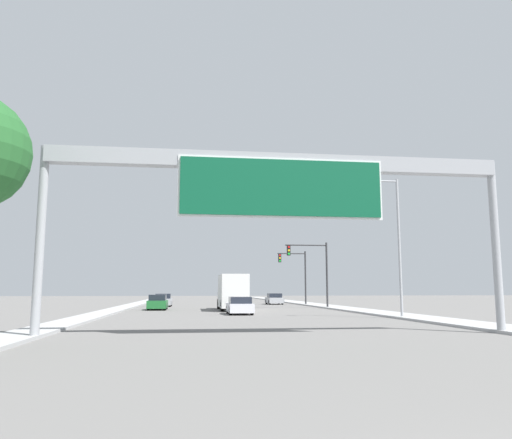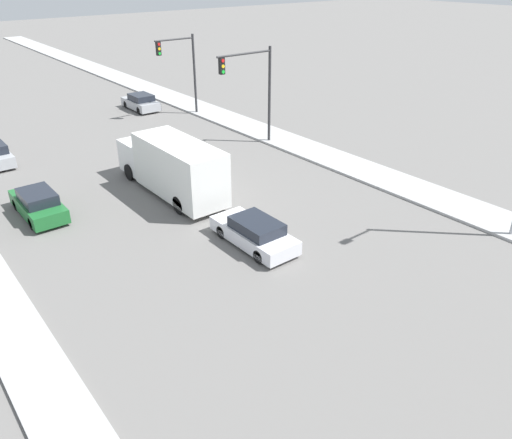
% 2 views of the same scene
% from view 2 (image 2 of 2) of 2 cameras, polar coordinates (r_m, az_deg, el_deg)
% --- Properties ---
extents(sidewalk_right, '(3.00, 120.00, 0.15)m').
position_cam_2_polar(sidewalk_right, '(47.60, -7.07, 12.73)').
color(sidewalk_right, '#A8A8A8').
rests_on(sidewalk_right, ground).
extents(car_far_center, '(1.86, 4.68, 1.37)m').
position_cam_2_polar(car_far_center, '(23.44, -0.18, -1.51)').
color(car_far_center, silver).
rests_on(car_far_center, ground).
extents(car_near_center, '(1.77, 4.49, 1.44)m').
position_cam_2_polar(car_near_center, '(28.53, -23.63, 1.64)').
color(car_near_center, '#1E662D').
rests_on(car_near_center, ground).
extents(car_near_right, '(1.88, 4.22, 1.42)m').
position_cam_2_polar(car_near_right, '(47.36, -13.02, 12.92)').
color(car_near_right, '#A5A8AD').
rests_on(car_near_right, ground).
extents(truck_box_primary, '(2.41, 8.91, 3.29)m').
position_cam_2_polar(truck_box_primary, '(28.75, -9.57, 6.00)').
color(truck_box_primary, white).
rests_on(truck_box_primary, ground).
extents(traffic_light_near_intersection, '(4.51, 0.32, 6.84)m').
position_cam_2_polar(traffic_light_near_intersection, '(35.64, -0.16, 15.44)').
color(traffic_light_near_intersection, '#2D2D30').
rests_on(traffic_light_near_intersection, ground).
extents(traffic_light_mid_block, '(3.61, 0.32, 6.67)m').
position_cam_2_polar(traffic_light_mid_block, '(43.96, -8.33, 17.23)').
color(traffic_light_mid_block, '#2D2D30').
rests_on(traffic_light_mid_block, ground).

